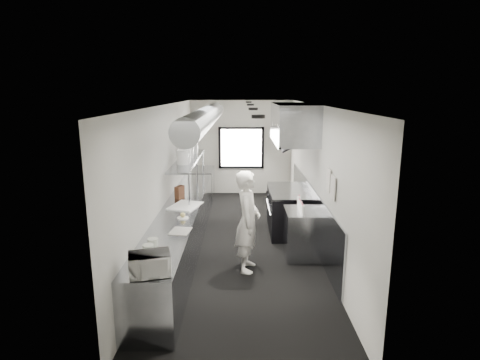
{
  "coord_description": "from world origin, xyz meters",
  "views": [
    {
      "loc": [
        0.0,
        -7.62,
        3.06
      ],
      "look_at": [
        -0.02,
        -0.2,
        1.37
      ],
      "focal_mm": 29.28,
      "sensor_mm": 36.0,
      "label": 1
    }
  ],
  "objects_px": {
    "knife_block": "(180,192)",
    "squeeze_bottle_e": "(299,201)",
    "microwave": "(150,264)",
    "plate_stack_c": "(188,150)",
    "prep_counter": "(182,230)",
    "cutting_board": "(185,206)",
    "plate_stack_d": "(193,146)",
    "squeeze_bottle_c": "(300,206)",
    "far_work_table": "(201,185)",
    "squeeze_bottle_a": "(303,211)",
    "plate_stack_b": "(185,155)",
    "small_plate": "(183,218)",
    "exhaust_hood": "(293,123)",
    "range": "(288,210)",
    "deli_tub_b": "(153,242)",
    "plate_stack_a": "(183,157)",
    "squeeze_bottle_b": "(301,209)",
    "pass_shelf": "(188,161)",
    "deli_tub_a": "(148,248)",
    "bottle_station": "(302,234)",
    "line_cook": "(248,221)",
    "squeeze_bottle_d": "(299,204)"
  },
  "relations": [
    {
      "from": "plate_stack_d",
      "to": "squeeze_bottle_c",
      "type": "height_order",
      "value": "plate_stack_d"
    },
    {
      "from": "prep_counter",
      "to": "exhaust_hood",
      "type": "bearing_deg",
      "value": 28.11
    },
    {
      "from": "prep_counter",
      "to": "cutting_board",
      "type": "height_order",
      "value": "cutting_board"
    },
    {
      "from": "plate_stack_c",
      "to": "prep_counter",
      "type": "bearing_deg",
      "value": -87.81
    },
    {
      "from": "exhaust_hood",
      "to": "microwave",
      "type": "bearing_deg",
      "value": -118.86
    },
    {
      "from": "plate_stack_b",
      "to": "prep_counter",
      "type": "bearing_deg",
      "value": -87.44
    },
    {
      "from": "pass_shelf",
      "to": "plate_stack_d",
      "type": "height_order",
      "value": "plate_stack_d"
    },
    {
      "from": "bottle_station",
      "to": "prep_counter",
      "type": "bearing_deg",
      "value": 175.03
    },
    {
      "from": "range",
      "to": "squeeze_bottle_e",
      "type": "height_order",
      "value": "squeeze_bottle_e"
    },
    {
      "from": "line_cook",
      "to": "knife_block",
      "type": "distance_m",
      "value": 1.99
    },
    {
      "from": "plate_stack_d",
      "to": "squeeze_bottle_d",
      "type": "bearing_deg",
      "value": -46.41
    },
    {
      "from": "exhaust_hood",
      "to": "plate_stack_a",
      "type": "distance_m",
      "value": 2.43
    },
    {
      "from": "cutting_board",
      "to": "far_work_table",
      "type": "bearing_deg",
      "value": 91.22
    },
    {
      "from": "microwave",
      "to": "knife_block",
      "type": "distance_m",
      "value": 3.46
    },
    {
      "from": "microwave",
      "to": "squeeze_bottle_a",
      "type": "distance_m",
      "value": 3.16
    },
    {
      "from": "pass_shelf",
      "to": "squeeze_bottle_a",
      "type": "distance_m",
      "value": 3.08
    },
    {
      "from": "plate_stack_b",
      "to": "squeeze_bottle_a",
      "type": "distance_m",
      "value": 2.89
    },
    {
      "from": "squeeze_bottle_c",
      "to": "pass_shelf",
      "type": "bearing_deg",
      "value": 142.84
    },
    {
      "from": "line_cook",
      "to": "far_work_table",
      "type": "bearing_deg",
      "value": 22.31
    },
    {
      "from": "bottle_station",
      "to": "squeeze_bottle_e",
      "type": "height_order",
      "value": "squeeze_bottle_e"
    },
    {
      "from": "bottle_station",
      "to": "plate_stack_b",
      "type": "bearing_deg",
      "value": 151.07
    },
    {
      "from": "knife_block",
      "to": "squeeze_bottle_e",
      "type": "xyz_separation_m",
      "value": [
        2.38,
        -0.58,
        -0.03
      ]
    },
    {
      "from": "far_work_table",
      "to": "plate_stack_a",
      "type": "height_order",
      "value": "plate_stack_a"
    },
    {
      "from": "bottle_station",
      "to": "line_cook",
      "type": "distance_m",
      "value": 1.25
    },
    {
      "from": "bottle_station",
      "to": "deli_tub_a",
      "type": "relative_size",
      "value": 5.92
    },
    {
      "from": "microwave",
      "to": "plate_stack_c",
      "type": "relative_size",
      "value": 1.27
    },
    {
      "from": "knife_block",
      "to": "exhaust_hood",
      "type": "bearing_deg",
      "value": 35.51
    },
    {
      "from": "deli_tub_a",
      "to": "squeeze_bottle_e",
      "type": "distance_m",
      "value": 3.25
    },
    {
      "from": "range",
      "to": "squeeze_bottle_c",
      "type": "bearing_deg",
      "value": -87.93
    },
    {
      "from": "range",
      "to": "plate_stack_a",
      "type": "bearing_deg",
      "value": -172.0
    },
    {
      "from": "cutting_board",
      "to": "squeeze_bottle_c",
      "type": "height_order",
      "value": "squeeze_bottle_c"
    },
    {
      "from": "prep_counter",
      "to": "microwave",
      "type": "relative_size",
      "value": 13.28
    },
    {
      "from": "deli_tub_b",
      "to": "cutting_board",
      "type": "distance_m",
      "value": 1.97
    },
    {
      "from": "range",
      "to": "squeeze_bottle_b",
      "type": "xyz_separation_m",
      "value": [
        0.05,
        -1.59,
        0.52
      ]
    },
    {
      "from": "exhaust_hood",
      "to": "range",
      "type": "relative_size",
      "value": 1.38
    },
    {
      "from": "deli_tub_b",
      "to": "knife_block",
      "type": "relative_size",
      "value": 0.6
    },
    {
      "from": "far_work_table",
      "to": "squeeze_bottle_a",
      "type": "distance_m",
      "value": 4.79
    },
    {
      "from": "plate_stack_c",
      "to": "squeeze_bottle_b",
      "type": "bearing_deg",
      "value": -42.59
    },
    {
      "from": "exhaust_hood",
      "to": "plate_stack_a",
      "type": "xyz_separation_m",
      "value": [
        -2.31,
        -0.32,
        -0.67
      ]
    },
    {
      "from": "plate_stack_b",
      "to": "squeeze_bottle_e",
      "type": "distance_m",
      "value": 2.62
    },
    {
      "from": "small_plate",
      "to": "microwave",
      "type": "bearing_deg",
      "value": -92.27
    },
    {
      "from": "plate_stack_b",
      "to": "plate_stack_a",
      "type": "bearing_deg",
      "value": -94.29
    },
    {
      "from": "squeeze_bottle_e",
      "to": "bottle_station",
      "type": "bearing_deg",
      "value": -82.14
    },
    {
      "from": "deli_tub_a",
      "to": "squeeze_bottle_d",
      "type": "xyz_separation_m",
      "value": [
        2.37,
        2.07,
        0.03
      ]
    },
    {
      "from": "bottle_station",
      "to": "line_cook",
      "type": "bearing_deg",
      "value": -151.85
    },
    {
      "from": "small_plate",
      "to": "plate_stack_b",
      "type": "distance_m",
      "value": 1.94
    },
    {
      "from": "plate_stack_b",
      "to": "plate_stack_d",
      "type": "xyz_separation_m",
      "value": [
        0.02,
        1.25,
        0.01
      ]
    },
    {
      "from": "prep_counter",
      "to": "bottle_station",
      "type": "xyz_separation_m",
      "value": [
        2.3,
        -0.2,
        0.0
      ]
    },
    {
      "from": "plate_stack_b",
      "to": "squeeze_bottle_a",
      "type": "relative_size",
      "value": 1.71
    },
    {
      "from": "plate_stack_b",
      "to": "plate_stack_d",
      "type": "bearing_deg",
      "value": 88.96
    }
  ]
}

